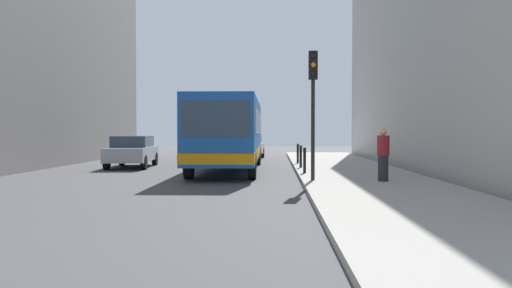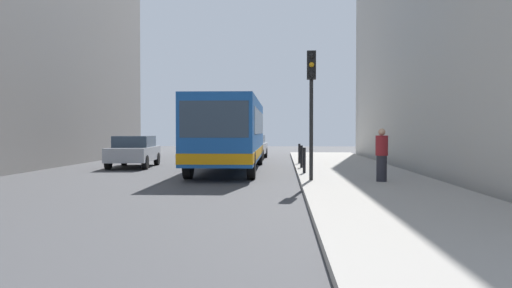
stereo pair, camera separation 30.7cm
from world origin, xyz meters
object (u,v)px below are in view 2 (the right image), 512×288
car_behind_bus (250,146)px  bollard_near (304,160)px  bollard_mid (301,156)px  pedestrian_near_signal (382,155)px  traffic_light (311,90)px  car_beside_bus (134,151)px  bollard_far (299,154)px  bus (230,131)px

car_behind_bus → bollard_near: bearing=105.0°
bollard_mid → pedestrian_near_signal: size_ratio=0.58×
bollard_near → traffic_light: bearing=-88.0°
car_behind_bus → pedestrian_near_signal: pedestrian_near_signal is taller
car_beside_bus → bollard_far: (7.85, 0.86, -0.16)m
bus → bollard_mid: (3.08, -0.12, -1.10)m
bollard_far → pedestrian_near_signal: pedestrian_near_signal is taller
car_beside_bus → traffic_light: (7.95, -7.63, 2.22)m
traffic_light → pedestrian_near_signal: 2.99m
bus → car_beside_bus: bearing=-21.8°
car_beside_bus → pedestrian_near_signal: pedestrian_near_signal is taller
bollard_near → bollard_far: bearing=90.0°
car_beside_bus → bollard_near: bearing=144.3°
bollard_far → bollard_mid: bearing=-90.0°
traffic_light → bollard_mid: (-0.10, 5.65, -2.38)m
bus → car_behind_bus: size_ratio=2.47×
traffic_light → car_beside_bus: bearing=136.2°
bollard_mid → pedestrian_near_signal: pedestrian_near_signal is taller
bus → bollard_far: bearing=-138.9°
car_behind_bus → bollard_near: 12.68m
bollard_mid → pedestrian_near_signal: (2.26, -5.96, 0.34)m
car_beside_bus → bollard_near: 9.21m
traffic_light → bollard_far: bearing=90.7°
bus → car_beside_bus: bus is taller
car_behind_bus → bollard_far: size_ratio=4.70×
bus → pedestrian_near_signal: (5.33, -6.08, -0.76)m
car_beside_bus → pedestrian_near_signal: bearing=137.7°
bus → bollard_mid: bus is taller
car_beside_bus → traffic_light: size_ratio=1.10×
pedestrian_near_signal → car_beside_bus: bearing=-36.1°
car_beside_bus → car_behind_bus: (5.06, 7.54, 0.00)m
car_beside_bus → traffic_light: traffic_light is taller
bollard_mid → traffic_light: bearing=-89.0°
bus → traffic_light: bearing=118.4°
bus → pedestrian_near_signal: 8.13m
bollard_far → car_beside_bus: bearing=-173.7°
bus → car_beside_bus: 5.21m
car_behind_bus → bollard_mid: (2.79, -9.52, -0.16)m
car_behind_bus → bollard_near: (2.79, -12.37, -0.16)m
traffic_light → bollard_mid: traffic_light is taller
bollard_near → bollard_mid: same height
bus → traffic_light: traffic_light is taller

